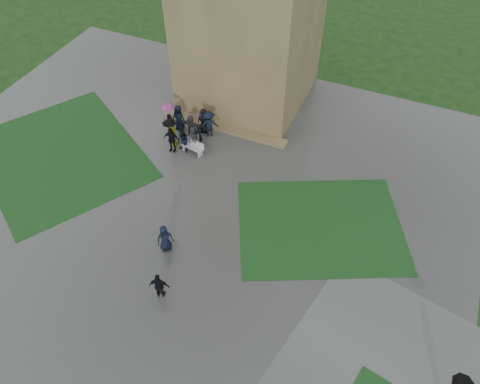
% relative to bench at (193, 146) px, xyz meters
% --- Properties ---
extents(ground, '(120.00, 120.00, 0.00)m').
position_rel_bench_xyz_m(ground, '(0.83, -7.69, -0.48)').
color(ground, black).
extents(plaza, '(34.00, 34.00, 0.02)m').
position_rel_bench_xyz_m(plaza, '(0.83, -5.69, -0.47)').
color(plaza, '#3A3A38').
rests_on(plaza, ground).
extents(lawn_inset_left, '(14.10, 13.46, 0.01)m').
position_rel_bench_xyz_m(lawn_inset_left, '(-7.67, -3.69, -0.46)').
color(lawn_inset_left, '#133715').
rests_on(lawn_inset_left, plaza).
extents(lawn_inset_right, '(11.12, 10.15, 0.01)m').
position_rel_bench_xyz_m(lawn_inset_right, '(9.33, -2.69, -0.46)').
color(lawn_inset_right, '#133715').
rests_on(lawn_inset_right, plaza).
extents(tower_plinth, '(9.00, 0.80, 0.22)m').
position_rel_bench_xyz_m(tower_plinth, '(0.83, 2.91, -0.35)').
color(tower_plinth, brown).
rests_on(tower_plinth, plaza).
extents(bench, '(1.61, 0.75, 0.90)m').
position_rel_bench_xyz_m(bench, '(0.00, 0.00, 0.00)').
color(bench, '#BABBB6').
rests_on(bench, plaza).
extents(visitor_cluster, '(3.59, 3.37, 2.67)m').
position_rel_bench_xyz_m(visitor_cluster, '(-0.88, 0.81, 0.73)').
color(visitor_cluster, black).
rests_on(visitor_cluster, plaza).
extents(pedestrian_mid, '(1.01, 1.00, 1.72)m').
position_rel_bench_xyz_m(pedestrian_mid, '(2.23, -7.45, 0.40)').
color(pedestrian_mid, black).
rests_on(pedestrian_mid, plaza).
extents(pedestrian_near, '(1.11, 0.82, 1.69)m').
position_rel_bench_xyz_m(pedestrian_near, '(3.42, -10.06, 0.38)').
color(pedestrian_near, black).
rests_on(pedestrian_near, plaza).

